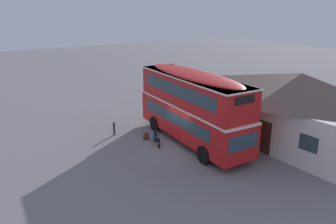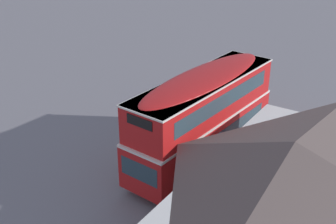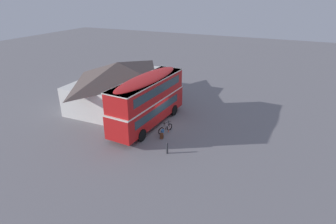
{
  "view_description": "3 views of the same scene",
  "coord_description": "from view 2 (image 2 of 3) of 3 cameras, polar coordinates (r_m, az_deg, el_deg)",
  "views": [
    {
      "loc": [
        15.64,
        -11.39,
        8.63
      ],
      "look_at": [
        -1.41,
        -0.03,
        2.01
      ],
      "focal_mm": 34.42,
      "sensor_mm": 36.0,
      "label": 1
    },
    {
      "loc": [
        16.93,
        10.76,
        12.18
      ],
      "look_at": [
        -0.51,
        -1.18,
        2.05
      ],
      "focal_mm": 46.39,
      "sensor_mm": 36.0,
      "label": 2
    },
    {
      "loc": [
        -21.02,
        -10.45,
        11.79
      ],
      "look_at": [
        0.34,
        -0.67,
        1.36
      ],
      "focal_mm": 28.97,
      "sensor_mm": 36.0,
      "label": 3
    }
  ],
  "objects": [
    {
      "name": "ground_plane",
      "position": [
        23.46,
        1.69,
        -5.67
      ],
      "size": [
        120.0,
        120.0,
        0.0
      ],
      "primitive_type": "plane",
      "color": "slate"
    },
    {
      "name": "double_decker_bus",
      "position": [
        21.91,
        4.63,
        -0.29
      ],
      "size": [
        10.0,
        3.13,
        4.79
      ],
      "color": "black",
      "rests_on": "ground"
    },
    {
      "name": "touring_bicycle",
      "position": [
        24.67,
        1.13,
        -2.99
      ],
      "size": [
        1.68,
        0.73,
        1.02
      ],
      "color": "black",
      "rests_on": "ground"
    },
    {
      "name": "backpack_on_ground",
      "position": [
        25.61,
        2.11,
        -2.13
      ],
      "size": [
        0.36,
        0.36,
        0.52
      ],
      "color": "#592D19",
      "rests_on": "ground"
    },
    {
      "name": "water_bottle_red_squeeze",
      "position": [
        24.79,
        0.39,
        -3.51
      ],
      "size": [
        0.07,
        0.07,
        0.25
      ],
      "color": "#D84C33",
      "rests_on": "ground"
    },
    {
      "name": "pub_building",
      "position": [
        17.04,
        15.42,
        -10.5
      ],
      "size": [
        12.42,
        7.1,
        4.69
      ],
      "color": "silver",
      "rests_on": "ground"
    },
    {
      "name": "kerb_bollard",
      "position": [
        27.73,
        1.82,
        0.68
      ],
      "size": [
        0.16,
        0.16,
        0.97
      ],
      "color": "#333338",
      "rests_on": "ground"
    }
  ]
}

